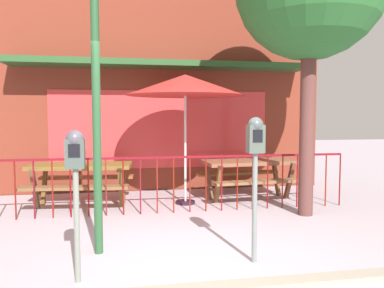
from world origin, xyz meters
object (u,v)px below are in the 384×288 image
object	(u,v)px
picnic_table_right	(249,168)
street_lamp	(95,29)
picnic_table_left	(81,173)
parking_meter_far	(255,151)
patio_umbrella	(185,86)
parking_meter_near	(75,165)

from	to	relation	value
picnic_table_right	street_lamp	xyz separation A→B (m)	(-2.73, -2.52, 2.03)
picnic_table_left	parking_meter_far	distance (m)	3.87
picnic_table_right	street_lamp	size ratio (longest dim) A/B	0.47
parking_meter_far	patio_umbrella	bearing A→B (deg)	95.99
picnic_table_right	street_lamp	bearing A→B (deg)	-137.26
parking_meter_near	parking_meter_far	world-z (taller)	parking_meter_far
parking_meter_near	street_lamp	distance (m)	1.68
parking_meter_near	parking_meter_far	xyz separation A→B (m)	(1.89, 0.18, 0.09)
street_lamp	parking_meter_far	bearing A→B (deg)	-18.88
picnic_table_left	street_lamp	xyz separation A→B (m)	(0.47, -2.51, 2.03)
picnic_table_left	picnic_table_right	distance (m)	3.20
picnic_table_right	parking_meter_near	xyz separation A→B (m)	(-2.88, -3.30, 0.55)
parking_meter_near	parking_meter_far	distance (m)	1.90
picnic_table_right	parking_meter_near	world-z (taller)	parking_meter_near
picnic_table_right	street_lamp	distance (m)	4.24
picnic_table_right	parking_meter_near	size ratio (longest dim) A/B	1.27
picnic_table_left	picnic_table_right	size ratio (longest dim) A/B	1.00
patio_umbrella	parking_meter_far	xyz separation A→B (m)	(0.31, -2.95, -0.95)
picnic_table_left	patio_umbrella	bearing A→B (deg)	-4.74
parking_meter_far	street_lamp	xyz separation A→B (m)	(-1.74, 0.59, 1.38)
patio_umbrella	street_lamp	size ratio (longest dim) A/B	0.59
picnic_table_left	picnic_table_right	bearing A→B (deg)	0.15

